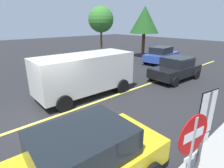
{
  "coord_description": "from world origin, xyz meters",
  "views": [
    {
      "loc": [
        -2.84,
        -6.59,
        3.75
      ],
      "look_at": [
        2.4,
        -0.67,
        1.03
      ],
      "focal_mm": 28.65,
      "sensor_mm": 36.0,
      "label": 1
    }
  ],
  "objects": [
    {
      "name": "ground_plane",
      "position": [
        0.0,
        0.0,
        0.0
      ],
      "size": [
        80.0,
        80.0,
        0.0
      ],
      "primitive_type": "plane",
      "color": "#262628"
    },
    {
      "name": "car_blue_behind_van",
      "position": [
        12.22,
        3.18,
        0.79
      ],
      "size": [
        4.56,
        2.39,
        1.57
      ],
      "color": "#2D479E",
      "rests_on": "ground_plane"
    },
    {
      "name": "tree_centre_verge",
      "position": [
        13.35,
        6.38,
        4.0
      ],
      "size": [
        3.14,
        3.14,
        5.42
      ],
      "color": "#513823",
      "rests_on": "ground_plane"
    },
    {
      "name": "speed_limit_sign",
      "position": [
        0.7,
        -5.46,
        1.76
      ],
      "size": [
        0.53,
        0.11,
        2.52
      ],
      "color": "#4C4C51",
      "rests_on": "ground_plane"
    },
    {
      "name": "car_black_near_curb",
      "position": [
        8.28,
        -0.6,
        0.78
      ],
      "size": [
        3.94,
        2.1,
        1.55
      ],
      "color": "black",
      "rests_on": "ground_plane"
    },
    {
      "name": "car_yellow_crossing",
      "position": [
        -1.33,
        -3.72,
        0.8
      ],
      "size": [
        4.52,
        2.22,
        1.59
      ],
      "color": "gold",
      "rests_on": "ground_plane"
    },
    {
      "name": "stop_sign",
      "position": [
        -0.1,
        -5.57,
        1.6
      ],
      "size": [
        0.75,
        0.14,
        2.34
      ],
      "color": "gray",
      "rests_on": "ground_plane"
    },
    {
      "name": "tree_left_verge",
      "position": [
        9.08,
        8.56,
        4.03
      ],
      "size": [
        2.57,
        2.57,
        5.33
      ],
      "color": "#513823",
      "rests_on": "ground_plane"
    },
    {
      "name": "white_van",
      "position": [
        2.14,
        1.14,
        1.27
      ],
      "size": [
        5.24,
        2.35,
        2.2
      ],
      "color": "silver",
      "rests_on": "ground_plane"
    },
    {
      "name": "lane_marking_centre",
      "position": [
        3.0,
        0.0,
        0.01
      ],
      "size": [
        28.0,
        0.16,
        0.01
      ],
      "primitive_type": "cube",
      "color": "#E0D14C"
    }
  ]
}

